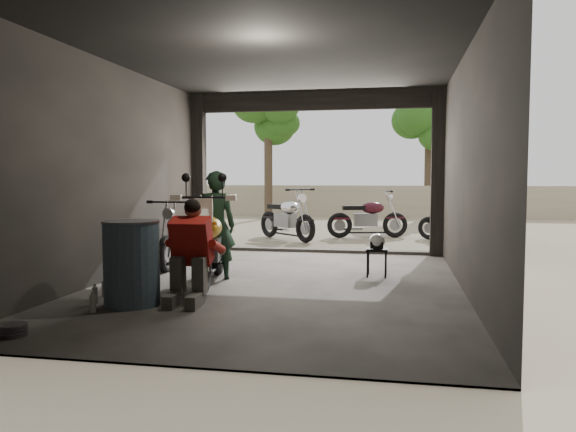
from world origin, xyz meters
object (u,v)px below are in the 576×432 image
at_px(outside_bike_a, 287,214).
at_px(outside_bike_c, 456,219).
at_px(main_bike, 211,239).
at_px(oil_drum, 132,264).
at_px(rider, 215,226).
at_px(mechanic, 189,254).
at_px(stool, 377,253).
at_px(outside_bike_b, 368,214).
at_px(sign_post, 456,162).
at_px(left_bike, 180,233).
at_px(helmet, 377,241).

xyz_separation_m(outside_bike_a, outside_bike_c, (4.00, 0.52, -0.10)).
relative_size(main_bike, oil_drum, 1.94).
bearing_deg(rider, mechanic, 78.19).
bearing_deg(stool, outside_bike_c, 72.31).
xyz_separation_m(outside_bike_b, stool, (0.42, -5.60, -0.22)).
relative_size(main_bike, rider, 1.21).
relative_size(main_bike, stool, 4.38).
bearing_deg(outside_bike_b, oil_drum, 149.09).
bearing_deg(oil_drum, rider, 76.22).
bearing_deg(outside_bike_b, sign_post, -154.23).
xyz_separation_m(stool, sign_post, (1.46, 3.39, 1.45)).
bearing_deg(sign_post, outside_bike_a, 155.09).
bearing_deg(outside_bike_b, mechanic, 152.91).
height_order(main_bike, left_bike, main_bike).
bearing_deg(main_bike, mechanic, -93.45).
bearing_deg(helmet, rider, 178.51).
bearing_deg(rider, main_bike, 76.86).
height_order(outside_bike_a, outside_bike_b, outside_bike_a).
relative_size(rider, mechanic, 1.33).
bearing_deg(helmet, oil_drum, -155.53).
xyz_separation_m(left_bike, stool, (3.34, -0.45, -0.20)).
xyz_separation_m(mechanic, sign_post, (3.61, 5.64, 1.21)).
relative_size(outside_bike_c, oil_drum, 1.56).
height_order(main_bike, outside_bike_c, main_bike).
bearing_deg(outside_bike_c, mechanic, 172.16).
distance_m(left_bike, helmet, 3.37).
bearing_deg(mechanic, stool, 42.16).
height_order(main_bike, oil_drum, main_bike).
bearing_deg(mechanic, main_bike, 92.77).
bearing_deg(oil_drum, stool, 41.71).
xyz_separation_m(left_bike, helmet, (3.34, -0.49, -0.01)).
bearing_deg(stool, oil_drum, -138.29).
xyz_separation_m(stool, helmet, (-0.00, -0.04, 0.19)).
bearing_deg(outside_bike_c, sign_post, -167.44).
distance_m(outside_bike_a, mechanic, 6.99).
bearing_deg(helmet, outside_bike_a, 99.10).
bearing_deg(sign_post, helmet, -118.38).
bearing_deg(oil_drum, outside_bike_c, 60.07).
distance_m(rider, helmet, 2.43).
bearing_deg(left_bike, sign_post, 28.73).
height_order(stool, sign_post, sign_post).
bearing_deg(stool, helmet, -90.27).
relative_size(outside_bike_c, rider, 0.97).
height_order(outside_bike_b, mechanic, mechanic).
height_order(main_bike, outside_bike_a, main_bike).
bearing_deg(outside_bike_a, stool, -111.16).
bearing_deg(sign_post, outside_bike_c, 78.09).
height_order(mechanic, stool, mechanic).
distance_m(outside_bike_a, oil_drum, 7.22).
height_order(outside_bike_a, stool, outside_bike_a).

